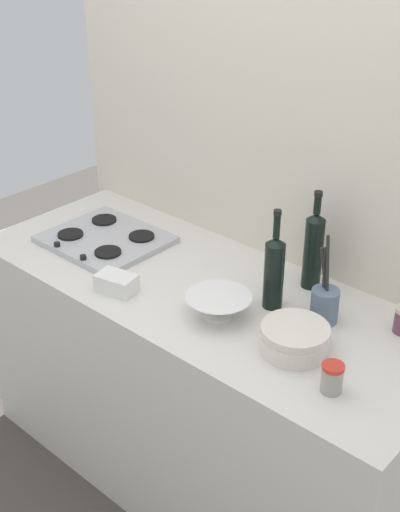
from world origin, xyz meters
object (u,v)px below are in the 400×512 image
mixing_bowl (219,305)px  butter_dish (117,283)px  stovetop_hob (106,239)px  wine_bottle_leftmost (313,249)px  wine_bottle_mid_left (274,271)px  plate_stack (295,339)px  condiment_jar_rear (332,378)px  utensil_crock (325,303)px

mixing_bowl → butter_dish: bearing=-162.6°
stovetop_hob → wine_bottle_leftmost: size_ratio=1.23×
wine_bottle_mid_left → stovetop_hob: bearing=-175.3°
butter_dish → plate_stack: bearing=10.9°
wine_bottle_leftmost → condiment_jar_rear: size_ratio=4.01×
wine_bottle_mid_left → condiment_jar_rear: size_ratio=3.93×
wine_bottle_mid_left → plate_stack: bearing=-38.4°
stovetop_hob → plate_stack: (0.96, -0.09, 0.03)m
mixing_bowl → butter_dish: size_ratio=1.59×
plate_stack → butter_dish: plate_stack is taller
stovetop_hob → butter_dish: size_ratio=3.25×
stovetop_hob → mixing_bowl: mixing_bowl is taller
plate_stack → wine_bottle_leftmost: 0.40m
mixing_bowl → butter_dish: (-0.37, -0.11, -0.01)m
plate_stack → condiment_jar_rear: condiment_jar_rear is taller
condiment_jar_rear → utensil_crock: bearing=126.1°
utensil_crock → condiment_jar_rear: bearing=-53.9°
plate_stack → stovetop_hob: bearing=174.4°
plate_stack → condiment_jar_rear: (0.18, -0.09, 0.00)m
wine_bottle_mid_left → condiment_jar_rear: (0.38, -0.24, -0.09)m
stovetop_hob → butter_dish: bearing=-35.7°
stovetop_hob → utensil_crock: 0.95m
plate_stack → wine_bottle_mid_left: wine_bottle_mid_left is taller
plate_stack → condiment_jar_rear: 0.20m
wine_bottle_leftmost → condiment_jar_rear: bearing=-50.7°
mixing_bowl → condiment_jar_rear: 0.48m
butter_dish → condiment_jar_rear: 0.84m
wine_bottle_leftmost → condiment_jar_rear: 0.57m
plate_stack → utensil_crock: size_ratio=0.71×
stovetop_hob → condiment_jar_rear: 1.16m
mixing_bowl → utensil_crock: 0.34m
mixing_bowl → wine_bottle_mid_left: bearing=61.2°
stovetop_hob → mixing_bowl: size_ratio=2.05×
stovetop_hob → plate_stack: bearing=-5.6°
stovetop_hob → utensil_crock: utensil_crock is taller
wine_bottle_leftmost → utensil_crock: (0.15, -0.15, -0.08)m
stovetop_hob → mixing_bowl: 0.68m
butter_dish → condiment_jar_rear: (0.84, 0.04, 0.01)m
wine_bottle_leftmost → wine_bottle_mid_left: size_ratio=1.02×
stovetop_hob → utensil_crock: size_ratio=1.47×
wine_bottle_mid_left → utensil_crock: 0.19m
wine_bottle_leftmost → utensil_crock: size_ratio=1.19×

